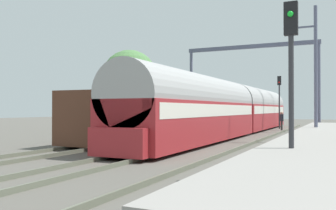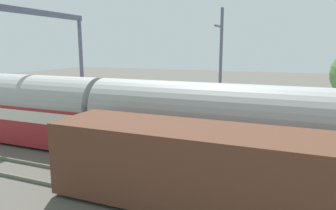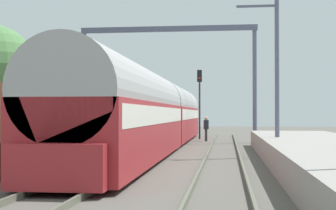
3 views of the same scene
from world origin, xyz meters
name	(u,v)px [view 1 (image 1 of 3)]	position (x,y,z in m)	size (l,w,h in m)	color
ground	(162,151)	(0.00, 0.00, 0.00)	(120.00, 120.00, 0.00)	#59554E
track_far_west	(94,146)	(-3.81, 0.00, 0.08)	(1.51, 60.00, 0.16)	#616554
track_west	(162,149)	(0.00, 0.00, 0.08)	(1.52, 60.00, 0.16)	#616554
track_east	(243,154)	(3.81, 0.00, 0.08)	(1.51, 60.00, 0.16)	#616554
passenger_train	(234,109)	(0.00, 12.67, 1.97)	(2.93, 32.85, 3.82)	maroon
freight_car	(142,117)	(-3.81, 4.97, 1.47)	(2.80, 13.00, 2.70)	#563323
person_crossing	(282,119)	(2.52, 20.00, 1.03)	(0.37, 0.46, 1.73)	#363636
railway_signal_near	(291,66)	(6.35, -4.99, 3.12)	(0.36, 0.30, 4.85)	#2D2D33
railway_signal_far	(279,95)	(1.92, 22.67, 3.34)	(0.36, 0.30, 5.25)	#2D2D33
catenary_gantry	(250,69)	(0.00, 18.36, 5.59)	(12.02, 0.28, 7.86)	#535770
catenary_pole_east_mid	(315,71)	(6.16, 7.72, 4.15)	(1.90, 0.20, 8.00)	#535770
tree_west_background	(130,78)	(-10.80, 14.99, 4.92)	(5.35, 5.35, 7.61)	#4C3826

